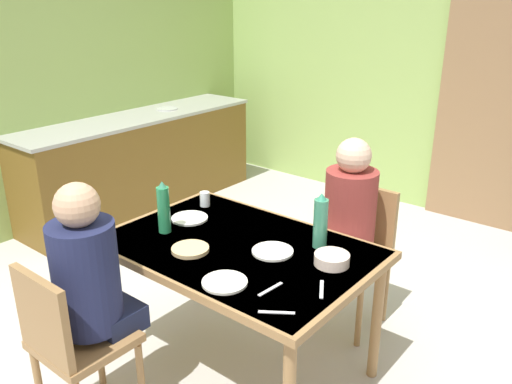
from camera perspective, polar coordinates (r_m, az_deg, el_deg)
name	(u,v)px	position (r m, az deg, el deg)	size (l,w,h in m)	color
ground_plane	(215,324)	(3.46, -4.49, -14.03)	(7.16, 7.16, 0.00)	#BCB7B2
wall_back	(416,54)	(5.21, 16.91, 14.06)	(4.67, 0.10, 2.88)	#94B45E
wall_left	(79,57)	(5.05, -18.62, 13.70)	(0.10, 4.13, 2.88)	#96B45D
door_wooden	(484,113)	(4.98, 23.44, 7.82)	(0.80, 0.05, 2.00)	#8C6846
kitchen_counter	(141,162)	(5.18, -12.28, 3.23)	(0.61, 2.46, 0.91)	brown
dining_table	(238,258)	(2.77, -1.97, -7.12)	(1.38, 0.93, 0.75)	olive
chair_near_diner	(70,340)	(2.62, -19.49, -14.82)	(0.40, 0.40, 0.87)	olive
chair_far_diner	(357,248)	(3.33, 10.85, -5.94)	(0.40, 0.40, 0.87)	olive
person_near_diner	(89,273)	(2.53, -17.65, -8.36)	(0.30, 0.37, 0.77)	#1B2240
person_far_diner	(349,212)	(3.10, 9.99, -2.16)	(0.30, 0.37, 0.77)	maroon
water_bottle_green_near	(321,222)	(2.68, 6.99, -3.23)	(0.07, 0.07, 0.29)	#3C8866
water_bottle_green_far	(164,208)	(2.87, -9.96, -1.75)	(0.07, 0.07, 0.29)	#26844E
serving_bowl_center	(332,259)	(2.56, 8.20, -7.21)	(0.17, 0.17, 0.06)	beige
dinner_plate_near_left	(273,251)	(2.66, 1.81, -6.42)	(0.21, 0.21, 0.01)	white
dinner_plate_near_right	(225,282)	(2.40, -3.41, -9.70)	(0.21, 0.21, 0.01)	white
dinner_plate_far_center	(190,218)	(3.06, -7.19, -2.82)	(0.21, 0.21, 0.01)	white
drinking_glass_by_near_diner	(109,235)	(2.83, -15.58, -4.51)	(0.06, 0.06, 0.10)	silver
drinking_glass_by_far_diner	(205,199)	(3.22, -5.56, -0.76)	(0.06, 0.06, 0.09)	silver
bread_plate_sliced	(190,249)	(2.69, -7.12, -6.16)	(0.19, 0.19, 0.02)	#DBB77A
cutlery_knife_near	(270,289)	(2.35, 1.57, -10.45)	(0.15, 0.02, 0.00)	silver
cutlery_fork_near	(276,312)	(2.20, 2.23, -12.88)	(0.15, 0.02, 0.00)	silver
cutlery_knife_far	(322,289)	(2.37, 7.10, -10.39)	(0.15, 0.02, 0.00)	silver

